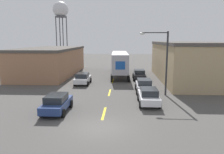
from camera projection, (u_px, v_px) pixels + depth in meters
name	position (u px, v px, depth m)	size (l,w,h in m)	color
ground_plane	(100.00, 128.00, 15.39)	(160.00, 160.00, 0.00)	#4C4947
road_centerline	(110.00, 93.00, 25.55)	(0.20, 17.76, 0.01)	yellow
warehouse_left	(51.00, 61.00, 38.51)	(8.29, 18.95, 4.73)	#9E7051
warehouse_right	(191.00, 61.00, 33.03)	(9.59, 18.93, 5.77)	tan
semi_truck	(120.00, 62.00, 37.67)	(3.20, 14.51, 3.96)	navy
parked_car_right_far	(139.00, 74.00, 33.82)	(1.99, 4.24, 1.55)	black
parked_car_right_near	(149.00, 96.00, 20.86)	(1.99, 4.24, 1.55)	silver
parked_car_right_mid	(144.00, 85.00, 25.73)	(1.99, 4.24, 1.55)	#B2B2B7
parked_car_left_near	(57.00, 103.00, 18.59)	(1.99, 4.24, 1.55)	navy
parked_car_left_far	(83.00, 78.00, 30.25)	(1.99, 4.24, 1.55)	silver
water_tower	(61.00, 11.00, 64.97)	(4.61, 4.61, 17.27)	#47474C
street_lamp	(163.00, 58.00, 23.73)	(3.12, 0.32, 7.01)	#2D2D30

